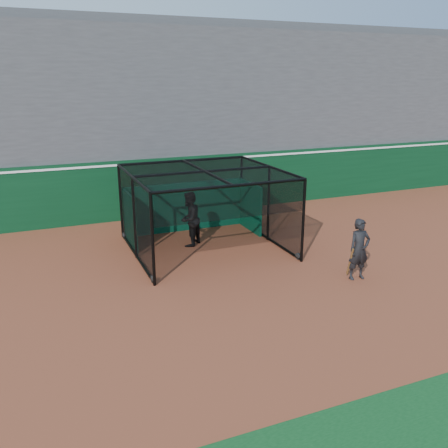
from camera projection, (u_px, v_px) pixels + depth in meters
name	position (u px, v px, depth m)	size (l,w,h in m)	color
ground	(214.00, 298.00, 12.86)	(120.00, 120.00, 0.00)	brown
outfield_wall	(141.00, 188.00, 19.99)	(50.00, 0.50, 2.50)	#09351A
grandstand	(119.00, 106.00, 22.39)	(50.00, 7.85, 8.95)	#4C4C4F
batting_cage	(205.00, 211.00, 16.24)	(4.97, 4.84, 2.73)	black
batter	(189.00, 219.00, 16.65)	(0.94, 0.74, 1.94)	black
on_deck_player	(359.00, 249.00, 13.85)	(0.69, 0.48, 1.84)	black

